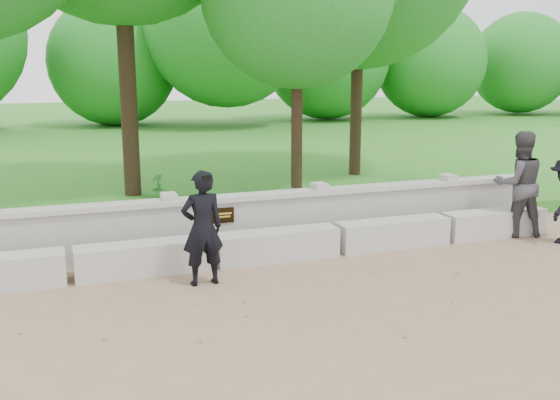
{
  "coord_description": "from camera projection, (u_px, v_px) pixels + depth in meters",
  "views": [
    {
      "loc": [
        -2.07,
        -6.7,
        2.85
      ],
      "look_at": [
        0.84,
        1.34,
        1.05
      ],
      "focal_mm": 40.0,
      "sensor_mm": 36.0,
      "label": 1
    }
  ],
  "objects": [
    {
      "name": "visitor_left",
      "position": [
        519.0,
        184.0,
        10.7
      ],
      "size": [
        1.03,
        0.89,
        1.82
      ],
      "color": "#3C3B40",
      "rests_on": "ground"
    },
    {
      "name": "shrub_d",
      "position": [
        158.0,
        187.0,
        12.54
      ],
      "size": [
        0.37,
        0.38,
        0.54
      ],
      "primitive_type": "imported",
      "rotation": [
        0.0,
        0.0,
        5.11
      ],
      "color": "#2B7828",
      "rests_on": "lawn"
    },
    {
      "name": "lawn",
      "position": [
        123.0,
        154.0,
        20.29
      ],
      "size": [
        40.0,
        22.0,
        0.25
      ],
      "primitive_type": "cube",
      "color": "#266A1F",
      "rests_on": "ground"
    },
    {
      "name": "ground",
      "position": [
        252.0,
        312.0,
        7.44
      ],
      "size": [
        80.0,
        80.0,
        0.0
      ],
      "primitive_type": "plane",
      "color": "#93775A",
      "rests_on": "ground"
    },
    {
      "name": "parapet_wall",
      "position": [
        202.0,
        225.0,
        9.74
      ],
      "size": [
        12.5,
        0.35,
        0.9
      ],
      "color": "#AFACA5",
      "rests_on": "ground"
    },
    {
      "name": "shrub_b",
      "position": [
        286.0,
        203.0,
        10.92
      ],
      "size": [
        0.38,
        0.41,
        0.6
      ],
      "primitive_type": "imported",
      "rotation": [
        0.0,
        0.0,
        1.99
      ],
      "color": "#2B7828",
      "rests_on": "lawn"
    },
    {
      "name": "concrete_bench",
      "position": [
        213.0,
        251.0,
        9.14
      ],
      "size": [
        11.9,
        0.45,
        0.45
      ],
      "color": "#BAB7AF",
      "rests_on": "ground"
    },
    {
      "name": "shrub_c",
      "position": [
        296.0,
        204.0,
        10.99
      ],
      "size": [
        0.62,
        0.58,
        0.54
      ],
      "primitive_type": "imported",
      "rotation": [
        0.0,
        0.0,
        3.55
      ],
      "color": "#2B7828",
      "rests_on": "lawn"
    },
    {
      "name": "shrub_a",
      "position": [
        30.0,
        224.0,
        9.53
      ],
      "size": [
        0.34,
        0.34,
        0.54
      ],
      "primitive_type": "imported",
      "rotation": [
        0.0,
        0.0,
        0.75
      ],
      "color": "#2B7828",
      "rests_on": "lawn"
    },
    {
      "name": "man_main",
      "position": [
        202.0,
        228.0,
        8.27
      ],
      "size": [
        0.59,
        0.53,
        1.56
      ],
      "color": "black",
      "rests_on": "ground"
    }
  ]
}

